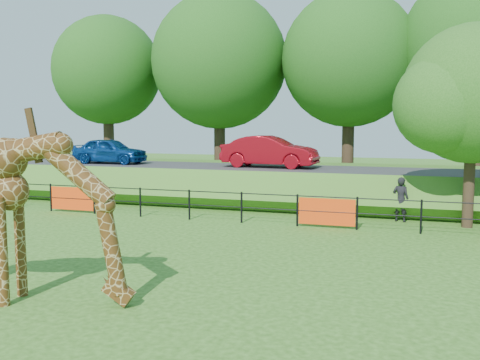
% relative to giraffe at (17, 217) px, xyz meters
% --- Properties ---
extents(ground, '(90.00, 90.00, 0.00)m').
position_rel_giraffe_xyz_m(ground, '(1.63, 1.25, -1.69)').
color(ground, '#2C5515').
rests_on(ground, ground).
extents(giraffe, '(4.81, 1.55, 3.38)m').
position_rel_giraffe_xyz_m(giraffe, '(0.00, 0.00, 0.00)').
color(giraffe, '#512E10').
rests_on(giraffe, ground).
extents(perimeter_fence, '(28.07, 0.10, 1.10)m').
position_rel_giraffe_xyz_m(perimeter_fence, '(1.63, 9.25, -1.14)').
color(perimeter_fence, black).
rests_on(perimeter_fence, ground).
extents(embankment, '(40.00, 9.00, 1.30)m').
position_rel_giraffe_xyz_m(embankment, '(1.63, 16.75, -1.04)').
color(embankment, '#2C5515').
rests_on(embankment, ground).
extents(road, '(40.00, 5.00, 0.12)m').
position_rel_giraffe_xyz_m(road, '(1.63, 15.25, -0.33)').
color(road, '#2D2C2F').
rests_on(road, embankment).
extents(car_blue, '(3.85, 1.55, 1.31)m').
position_rel_giraffe_xyz_m(car_blue, '(-7.54, 15.54, 0.39)').
color(car_blue, '#124596').
rests_on(car_blue, road).
extents(car_red, '(4.59, 1.87, 1.48)m').
position_rel_giraffe_xyz_m(car_red, '(0.88, 15.82, 0.47)').
color(car_red, '#9D0B16').
rests_on(car_red, road).
extents(visitor, '(0.67, 0.53, 1.60)m').
position_rel_giraffe_xyz_m(visitor, '(6.95, 11.22, -0.89)').
color(visitor, black).
rests_on(visitor, ground).
extents(tree_east, '(5.40, 4.71, 6.76)m').
position_rel_giraffe_xyz_m(tree_east, '(9.23, 10.88, 2.59)').
color(tree_east, black).
rests_on(tree_east, ground).
extents(bg_tree_line, '(37.30, 8.80, 11.82)m').
position_rel_giraffe_xyz_m(bg_tree_line, '(3.52, 23.25, 5.50)').
color(bg_tree_line, black).
rests_on(bg_tree_line, ground).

